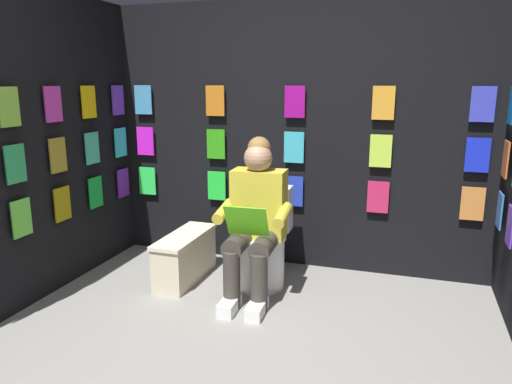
% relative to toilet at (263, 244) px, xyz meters
% --- Properties ---
extents(display_wall_back, '(3.34, 0.14, 2.25)m').
position_rel_toilet_xyz_m(display_wall_back, '(-0.13, -0.54, 0.80)').
color(display_wall_back, black).
rests_on(display_wall_back, ground).
extents(display_wall_right, '(0.14, 2.02, 2.25)m').
position_rel_toilet_xyz_m(display_wall_right, '(1.53, 0.53, 0.80)').
color(display_wall_right, black).
rests_on(display_wall_right, ground).
extents(toilet, '(0.41, 0.56, 0.77)m').
position_rel_toilet_xyz_m(toilet, '(0.00, 0.00, 0.00)').
color(toilet, white).
rests_on(toilet, ground).
extents(person_reading, '(0.54, 0.70, 1.19)m').
position_rel_toilet_xyz_m(person_reading, '(-0.01, 0.23, 0.27)').
color(person_reading, gold).
rests_on(person_reading, ground).
extents(comic_longbox_near, '(0.26, 0.73, 0.38)m').
position_rel_toilet_xyz_m(comic_longbox_near, '(0.62, 0.13, -0.13)').
color(comic_longbox_near, beige).
rests_on(comic_longbox_near, ground).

